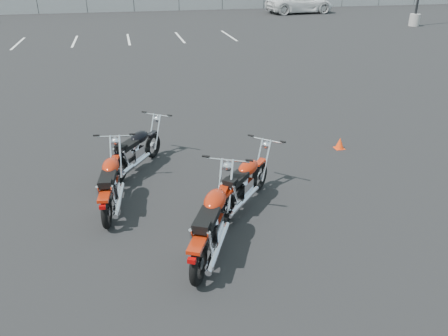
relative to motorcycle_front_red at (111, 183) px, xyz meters
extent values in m
plane|color=black|center=(1.89, -0.79, -0.48)|extent=(120.00, 120.00, 0.00)
torus|color=black|center=(0.08, 0.74, -0.18)|extent=(0.19, 0.62, 0.61)
cylinder|color=silver|center=(0.08, 0.74, -0.18)|extent=(0.12, 0.17, 0.16)
torus|color=black|center=(-0.10, -0.72, -0.18)|extent=(0.19, 0.62, 0.61)
cylinder|color=silver|center=(-0.10, -0.72, -0.18)|extent=(0.12, 0.17, 0.16)
cube|color=black|center=(-0.01, 0.01, -0.13)|extent=(0.23, 1.07, 0.06)
cube|color=silver|center=(-0.02, -0.04, -0.07)|extent=(0.33, 0.42, 0.30)
cylinder|color=silver|center=(-0.02, -0.04, 0.11)|extent=(0.23, 0.28, 0.27)
ellipsoid|color=#A9220A|center=(0.01, 0.19, 0.25)|extent=(0.38, 0.62, 0.26)
cube|color=black|center=(-0.05, -0.29, 0.23)|extent=(0.33, 0.59, 0.10)
cube|color=black|center=(-0.08, -0.55, 0.27)|extent=(0.24, 0.21, 0.12)
cube|color=#A9220A|center=(-0.10, -0.74, 0.14)|extent=(0.23, 0.45, 0.05)
cube|color=#A9220A|center=(0.08, 0.74, 0.14)|extent=(0.17, 0.36, 0.04)
cylinder|color=silver|center=(0.04, -0.59, 0.08)|extent=(0.07, 0.19, 0.40)
cylinder|color=silver|center=(-0.20, -0.56, 0.08)|extent=(0.07, 0.19, 0.40)
cylinder|color=silver|center=(0.11, -0.31, -0.20)|extent=(0.23, 1.12, 0.13)
cylinder|color=silver|center=(0.07, -0.64, -0.18)|extent=(0.17, 0.37, 0.13)
cylinder|color=silver|center=(0.19, 0.85, 0.15)|extent=(0.09, 0.41, 0.80)
cylinder|color=silver|center=(0.01, 0.87, 0.15)|extent=(0.09, 0.41, 0.80)
sphere|color=silver|center=(0.12, 1.02, 0.41)|extent=(0.18, 0.18, 0.16)
cylinder|color=silver|center=(0.12, 1.04, 0.52)|extent=(0.71, 0.12, 0.03)
cylinder|color=black|center=(0.47, 0.98, 0.56)|extent=(0.13, 0.05, 0.04)
cylinder|color=black|center=(-0.24, 1.07, 0.56)|extent=(0.13, 0.05, 0.04)
cylinder|color=black|center=(-0.16, -0.07, -0.33)|extent=(0.16, 0.04, 0.30)
cube|color=#990505|center=(-0.13, -1.00, 0.08)|extent=(0.11, 0.07, 0.06)
torus|color=black|center=(0.92, 2.09, -0.19)|extent=(0.42, 0.54, 0.58)
cylinder|color=silver|center=(0.92, 2.09, -0.19)|extent=(0.17, 0.18, 0.15)
torus|color=black|center=(0.12, 0.94, -0.19)|extent=(0.42, 0.54, 0.58)
cylinder|color=silver|center=(0.12, 0.94, -0.19)|extent=(0.17, 0.18, 0.15)
cube|color=black|center=(0.52, 1.51, -0.15)|extent=(0.66, 0.89, 0.06)
cube|color=silver|center=(0.49, 1.47, -0.09)|extent=(0.43, 0.46, 0.29)
cylinder|color=silver|center=(0.49, 1.47, 0.08)|extent=(0.30, 0.31, 0.26)
ellipsoid|color=black|center=(0.62, 1.65, 0.22)|extent=(0.56, 0.63, 0.25)
cube|color=black|center=(0.35, 1.27, 0.20)|extent=(0.51, 0.58, 0.10)
cube|color=black|center=(0.21, 1.08, 0.24)|extent=(0.27, 0.26, 0.12)
cube|color=black|center=(0.11, 0.92, 0.11)|extent=(0.37, 0.43, 0.05)
cube|color=black|center=(0.92, 2.09, 0.11)|extent=(0.29, 0.34, 0.04)
cylinder|color=silver|center=(0.29, 0.99, 0.05)|extent=(0.14, 0.17, 0.38)
cylinder|color=silver|center=(0.10, 1.12, 0.05)|extent=(0.14, 0.17, 0.38)
cylinder|color=silver|center=(0.48, 1.19, -0.21)|extent=(0.68, 0.92, 0.12)
cylinder|color=silver|center=(0.30, 0.93, -0.19)|extent=(0.29, 0.35, 0.13)
cylinder|color=silver|center=(1.06, 2.13, 0.12)|extent=(0.26, 0.34, 0.76)
cylinder|color=silver|center=(0.91, 2.23, 0.12)|extent=(0.26, 0.34, 0.76)
sphere|color=silver|center=(1.07, 2.31, 0.37)|extent=(0.22, 0.22, 0.15)
cylinder|color=silver|center=(1.08, 2.32, 0.47)|extent=(0.57, 0.41, 0.03)
cylinder|color=black|center=(1.35, 2.11, 0.51)|extent=(0.12, 0.09, 0.03)
cylinder|color=black|center=(0.80, 2.50, 0.51)|extent=(0.12, 0.09, 0.03)
cylinder|color=black|center=(0.35, 1.51, -0.33)|extent=(0.14, 0.11, 0.29)
cube|color=#990505|center=(-0.04, 0.71, 0.05)|extent=(0.11, 0.10, 0.06)
torus|color=black|center=(1.88, -1.06, -0.15)|extent=(0.40, 0.65, 0.66)
cylinder|color=silver|center=(1.88, -1.06, -0.15)|extent=(0.18, 0.21, 0.18)
torus|color=black|center=(1.19, -2.50, -0.15)|extent=(0.40, 0.65, 0.66)
cylinder|color=silver|center=(1.19, -2.50, -0.15)|extent=(0.18, 0.21, 0.18)
cube|color=black|center=(1.53, -1.78, -0.11)|extent=(0.60, 1.09, 0.07)
cube|color=silver|center=(1.51, -1.83, -0.04)|extent=(0.46, 0.51, 0.33)
cylinder|color=silver|center=(1.51, -1.83, 0.16)|extent=(0.32, 0.34, 0.29)
ellipsoid|color=#A9220A|center=(1.62, -1.60, 0.31)|extent=(0.58, 0.72, 0.28)
cube|color=black|center=(1.39, -2.08, 0.29)|extent=(0.52, 0.67, 0.11)
cube|color=black|center=(1.27, -2.32, 0.33)|extent=(0.30, 0.28, 0.13)
cube|color=#A9220A|center=(1.18, -2.52, 0.20)|extent=(0.38, 0.50, 0.05)
cube|color=#A9220A|center=(1.88, -1.06, 0.20)|extent=(0.29, 0.40, 0.04)
cylinder|color=silver|center=(1.38, -2.40, 0.12)|extent=(0.14, 0.21, 0.43)
cylinder|color=silver|center=(1.14, -2.29, 0.12)|extent=(0.14, 0.21, 0.43)
cylinder|color=silver|center=(1.55, -2.15, -0.17)|extent=(0.62, 1.13, 0.14)
cylinder|color=silver|center=(1.40, -2.47, -0.15)|extent=(0.29, 0.41, 0.15)
cylinder|color=silver|center=(2.03, -0.99, 0.20)|extent=(0.23, 0.42, 0.87)
cylinder|color=silver|center=(1.85, -0.90, 0.20)|extent=(0.23, 0.42, 0.87)
sphere|color=silver|center=(2.01, -0.79, 0.49)|extent=(0.23, 0.23, 0.18)
cylinder|color=silver|center=(2.02, -0.77, 0.60)|extent=(0.71, 0.36, 0.03)
cylinder|color=black|center=(2.36, -0.95, 0.64)|extent=(0.14, 0.09, 0.04)
cylinder|color=black|center=(1.67, -0.62, 0.64)|extent=(0.14, 0.09, 0.04)
cylinder|color=black|center=(1.35, -1.81, -0.31)|extent=(0.17, 0.10, 0.33)
cube|color=#990505|center=(1.06, -2.77, 0.12)|extent=(0.13, 0.11, 0.07)
torus|color=black|center=(2.86, -0.01, -0.18)|extent=(0.48, 0.52, 0.59)
cylinder|color=silver|center=(2.86, -0.01, -0.18)|extent=(0.18, 0.18, 0.16)
torus|color=black|center=(1.91, -1.08, -0.18)|extent=(0.48, 0.52, 0.59)
cylinder|color=silver|center=(1.91, -1.08, -0.18)|extent=(0.18, 0.18, 0.16)
cube|color=black|center=(2.39, -0.54, -0.14)|extent=(0.76, 0.84, 0.06)
cube|color=silver|center=(2.35, -0.58, -0.08)|extent=(0.46, 0.46, 0.30)
cylinder|color=silver|center=(2.35, -0.58, 0.09)|extent=(0.31, 0.32, 0.26)
ellipsoid|color=#A9220A|center=(2.50, -0.41, 0.23)|extent=(0.61, 0.63, 0.25)
cube|color=black|center=(2.19, -0.76, 0.21)|extent=(0.55, 0.58, 0.10)
cube|color=black|center=(2.02, -0.95, 0.25)|extent=(0.28, 0.28, 0.12)
cube|color=#A9220A|center=(1.90, -1.09, 0.13)|extent=(0.41, 0.43, 0.05)
cube|color=#A9220A|center=(2.86, -0.01, 0.13)|extent=(0.32, 0.34, 0.04)
cylinder|color=silver|center=(2.10, -1.05, 0.06)|extent=(0.16, 0.17, 0.39)
cylinder|color=silver|center=(1.92, -0.89, 0.06)|extent=(0.16, 0.17, 0.39)
cylinder|color=silver|center=(2.31, -0.87, -0.20)|extent=(0.79, 0.87, 0.13)
cylinder|color=silver|center=(2.10, -1.10, -0.18)|extent=(0.32, 0.34, 0.13)
cylinder|color=silver|center=(3.01, 0.02, 0.13)|extent=(0.29, 0.32, 0.78)
cylinder|color=silver|center=(2.88, 0.14, 0.13)|extent=(0.29, 0.32, 0.78)
sphere|color=silver|center=(3.05, 0.20, 0.39)|extent=(0.22, 0.22, 0.16)
cylinder|color=silver|center=(3.06, 0.21, 0.49)|extent=(0.54, 0.48, 0.03)
cylinder|color=black|center=(3.31, -0.03, 0.53)|extent=(0.11, 0.11, 0.04)
cylinder|color=black|center=(2.79, 0.43, 0.53)|extent=(0.11, 0.11, 0.04)
cylinder|color=black|center=(2.22, -0.52, -0.33)|extent=(0.13, 0.12, 0.30)
cube|color=#990505|center=(1.72, -1.28, 0.06)|extent=(0.11, 0.11, 0.06)
cone|color=#FA3C0D|center=(5.42, 1.57, -0.34)|extent=(0.21, 0.21, 0.27)
cube|color=#FA3C0D|center=(5.42, 1.57, -0.48)|extent=(0.23, 0.23, 0.01)
cylinder|color=#9B9793|center=(20.41, 20.41, -0.08)|extent=(0.70, 0.70, 0.80)
cube|color=gray|center=(1.89, 34.21, 0.42)|extent=(80.00, 0.04, 1.80)
cylinder|color=black|center=(-6.11, 34.21, 0.42)|extent=(0.06, 0.06, 1.80)
cylinder|color=black|center=(-2.11, 34.21, 0.42)|extent=(0.06, 0.06, 1.80)
cylinder|color=black|center=(1.89, 34.21, 0.42)|extent=(0.06, 0.06, 1.80)
cylinder|color=black|center=(5.89, 34.21, 0.42)|extent=(0.06, 0.06, 1.80)
cube|color=silver|center=(-5.11, 19.21, -0.48)|extent=(0.12, 4.00, 0.01)
cube|color=silver|center=(-2.11, 19.21, -0.48)|extent=(0.12, 4.00, 0.01)
cube|color=silver|center=(0.89, 19.21, -0.48)|extent=(0.12, 4.00, 0.01)
cube|color=silver|center=(3.89, 19.21, -0.48)|extent=(0.12, 4.00, 0.01)
cube|color=silver|center=(6.89, 19.21, -0.48)|extent=(0.12, 4.00, 0.01)
camera|label=1|loc=(0.42, -7.43, 3.74)|focal=35.00mm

